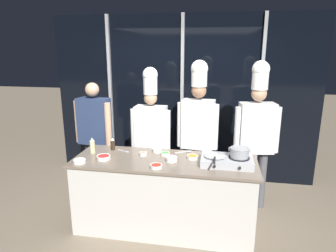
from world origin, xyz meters
The scene contains 22 objects.
ground_plane centered at (0.00, 0.00, 0.00)m, with size 24.00×24.00×0.00m, color #7F705B.
window_wall_back centered at (0.00, 1.58, 1.35)m, with size 4.33×0.09×2.70m.
demo_counter centered at (0.00, 0.00, 0.45)m, with size 2.17×0.77×0.90m.
portable_stove centered at (0.73, -0.02, 0.94)m, with size 0.58×0.37×0.10m.
frying_pan centered at (0.59, -0.02, 1.01)m, with size 0.26×0.45×0.04m.
stock_pot centered at (0.86, -0.02, 1.05)m, with size 0.24×0.21×0.11m.
squeeze_bottle_oil centered at (-0.94, 0.08, 0.99)m, with size 0.06×0.06×0.20m.
squeeze_bottle_soy centered at (-0.72, 0.23, 0.98)m, with size 0.06×0.06×0.16m.
prep_bowl_scallions centered at (-0.02, 0.16, 0.92)m, with size 0.11×0.11×0.04m.
prep_bowl_onion centered at (-0.95, -0.26, 0.92)m, with size 0.15×0.15×0.04m.
prep_bowl_carrots centered at (0.32, 0.09, 0.92)m, with size 0.13×0.13×0.04m.
prep_bowl_chili_flakes centered at (-0.04, -0.26, 0.92)m, with size 0.14×0.14×0.04m.
prep_bowl_bell_pepper centered at (-0.72, -0.11, 0.92)m, with size 0.16×0.16×0.04m.
prep_bowl_bean_sprouts centered at (-0.14, 0.26, 0.92)m, with size 0.13×0.13×0.05m.
prep_bowl_mushrooms centered at (-0.28, 0.10, 0.92)m, with size 0.09×0.09×0.04m.
prep_bowl_rice centered at (0.09, -0.02, 0.93)m, with size 0.14×0.14×0.05m.
serving_spoon_slotted centered at (-0.54, 0.18, 0.90)m, with size 0.19×0.12×0.02m.
serving_spoon_solid centered at (0.23, 0.31, 0.90)m, with size 0.21×0.12×0.02m.
person_guest centered at (-1.16, 0.66, 1.04)m, with size 0.59×0.31×1.71m.
chef_head centered at (-0.33, 0.73, 1.09)m, with size 0.58×0.24×1.93m.
chef_sous centered at (0.33, 0.70, 1.19)m, with size 0.56×0.27×2.03m.
chef_line centered at (1.11, 0.70, 1.17)m, with size 0.59×0.31×2.03m.
Camera 1 is at (0.64, -3.26, 2.19)m, focal length 32.00 mm.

